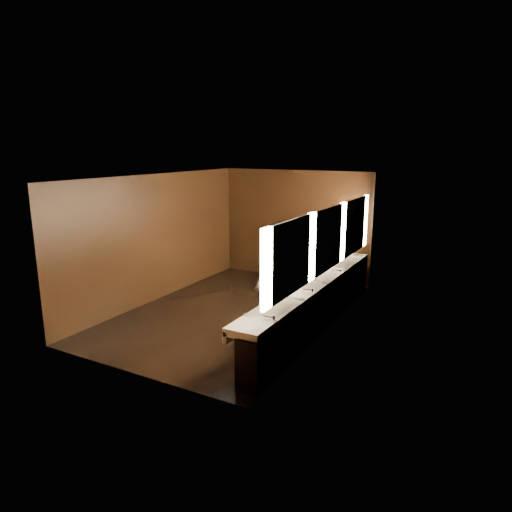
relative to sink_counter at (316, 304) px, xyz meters
The scene contains 10 objects.
floor 1.86m from the sink_counter, behind, with size 6.00×6.00×0.00m, color black.
ceiling 2.92m from the sink_counter, behind, with size 4.00×6.00×0.02m, color #2D2D2B.
wall_back 3.61m from the sink_counter, 120.87° to the left, with size 4.00×0.02×2.80m, color black.
wall_front 3.61m from the sink_counter, 120.87° to the right, with size 4.00×0.02×2.80m, color black.
wall_left 3.90m from the sink_counter, behind, with size 0.02×6.00×2.80m, color black.
wall_right 0.93m from the sink_counter, ahead, with size 0.02×6.00×2.80m, color black.
sink_counter is the anchor object (origin of this frame).
mirror_band 1.27m from the sink_counter, ahead, with size 0.06×5.03×1.15m.
person 1.11m from the sink_counter, 125.33° to the right, with size 0.58×0.38×1.60m, color #82A9C2.
trash_bin 1.95m from the sink_counter, 96.47° to the right, with size 0.37×0.37×0.58m, color black.
Camera 1 is at (4.70, -7.66, 3.35)m, focal length 32.00 mm.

